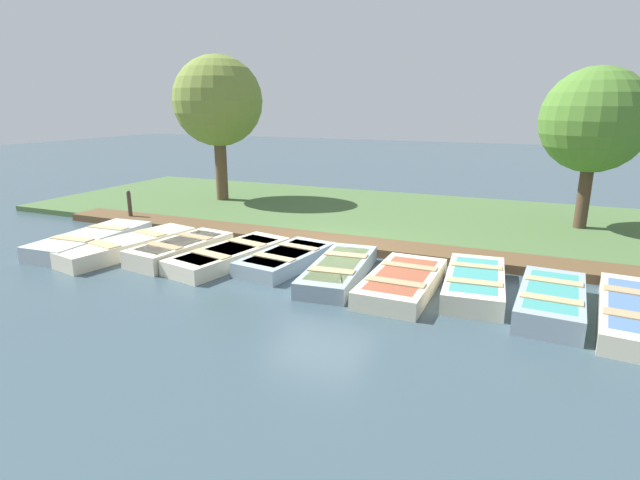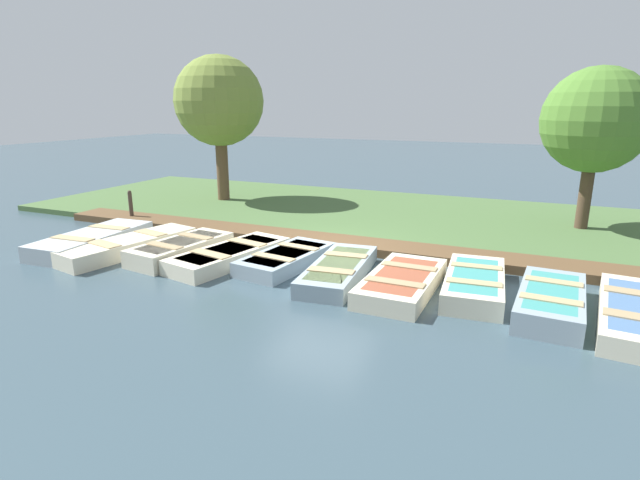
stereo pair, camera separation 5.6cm
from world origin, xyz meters
name	(u,v)px [view 2 (the right image)]	position (x,y,z in m)	size (l,w,h in m)	color
ground_plane	(319,260)	(0.00, 0.00, 0.00)	(80.00, 80.00, 0.00)	#384C56
shore_bank	(380,215)	(-5.00, 0.00, 0.09)	(8.00, 24.00, 0.18)	#476638
dock_walkway	(338,243)	(-1.21, 0.00, 0.11)	(1.07, 17.82, 0.21)	brown
rowboat_0	(92,240)	(1.44, -5.79, 0.21)	(3.30, 1.42, 0.43)	#B2BCC1
rowboat_1	(129,246)	(1.42, -4.57, 0.20)	(3.60, 1.70, 0.41)	beige
rowboat_2	(181,249)	(1.19, -3.14, 0.22)	(2.74, 1.42, 0.44)	beige
rowboat_3	(230,255)	(1.05, -1.85, 0.19)	(3.30, 1.76, 0.38)	beige
rowboat_4	(287,259)	(0.74, -0.50, 0.18)	(2.73, 1.49, 0.36)	#8C9EA8
rowboat_5	(339,270)	(1.03, 0.91, 0.18)	(3.09, 1.32, 0.37)	#8C9EA8
rowboat_6	(402,282)	(1.25, 2.35, 0.19)	(2.78, 1.29, 0.38)	beige
rowboat_7	(474,283)	(0.79, 3.69, 0.21)	(2.76, 1.29, 0.42)	beige
rowboat_8	(551,301)	(1.21, 5.06, 0.22)	(2.68, 1.23, 0.44)	#8C9EA8
rowboat_9	(635,314)	(1.19, 6.36, 0.19)	(3.28, 1.40, 0.38)	beige
mooring_post_near	(131,206)	(-1.21, -6.99, 0.52)	(0.12, 0.12, 1.02)	#47382D
park_tree_far_left	(219,102)	(-4.92, -6.05, 3.68)	(3.16, 3.16, 5.30)	brown
park_tree_left	(596,121)	(-5.28, 5.90, 3.17)	(2.85, 2.85, 4.62)	#4C3828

